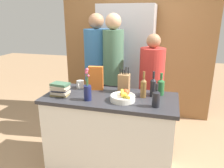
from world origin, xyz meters
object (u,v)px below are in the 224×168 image
object	(u,v)px
bottle_water	(161,86)
person_at_sink	(97,70)
bottle_wine	(156,98)
bottle_vinegar	(143,87)
book_stack	(60,89)
person_in_blue	(113,71)
cereal_box	(96,78)
knife_block	(124,83)
coffee_mug	(80,84)
fruit_bowl	(123,97)
bottle_oil	(153,87)
person_in_red_tee	(151,86)
flower_vase	(88,90)
refrigerator	(127,66)

from	to	relation	value
bottle_water	person_at_sink	distance (m)	1.11
bottle_wine	person_at_sink	distance (m)	1.31
bottle_vinegar	bottle_water	bearing A→B (deg)	36.64
book_stack	person_in_blue	distance (m)	0.89
book_stack	bottle_vinegar	world-z (taller)	bottle_vinegar
cereal_box	person_at_sink	size ratio (longest dim) A/B	0.16
knife_block	book_stack	xyz separation A→B (m)	(-0.66, -0.30, -0.04)
book_stack	coffee_mug	bearing A→B (deg)	70.66
cereal_box	person_at_sink	world-z (taller)	person_at_sink
fruit_bowl	bottle_vinegar	size ratio (longest dim) A/B	0.90
book_stack	bottle_oil	bearing A→B (deg)	13.84
coffee_mug	bottle_wine	xyz separation A→B (m)	(0.95, -0.35, 0.05)
person_in_blue	person_in_red_tee	size ratio (longest dim) A/B	1.16
knife_block	person_in_blue	distance (m)	0.55
flower_vase	bottle_wine	distance (m)	0.71
fruit_bowl	refrigerator	bearing A→B (deg)	99.96
cereal_box	person_at_sink	xyz separation A→B (m)	(-0.18, 0.59, -0.05)
coffee_mug	bottle_water	xyz separation A→B (m)	(0.97, 0.01, 0.05)
knife_block	bottle_water	distance (m)	0.42
coffee_mug	book_stack	xyz separation A→B (m)	(-0.11, -0.31, 0.03)
refrigerator	bottle_water	world-z (taller)	refrigerator
fruit_bowl	book_stack	bearing A→B (deg)	-177.60
cereal_box	person_in_red_tee	xyz separation A→B (m)	(0.62, 0.48, -0.19)
fruit_bowl	person_in_blue	bearing A→B (deg)	112.12
bottle_water	person_in_red_tee	world-z (taller)	person_in_red_tee
flower_vase	person_at_sink	distance (m)	0.96
knife_block	refrigerator	bearing A→B (deg)	99.90
refrigerator	person_in_blue	distance (m)	0.69
bottle_wine	cereal_box	bearing A→B (deg)	154.88
coffee_mug	bottle_wine	bearing A→B (deg)	-20.19
cereal_box	person_at_sink	bearing A→B (deg)	107.44
knife_block	person_at_sink	bearing A→B (deg)	131.88
knife_block	bottle_water	xyz separation A→B (m)	(0.42, 0.02, -0.01)
knife_block	book_stack	distance (m)	0.73
refrigerator	cereal_box	xyz separation A→B (m)	(-0.14, -1.16, 0.10)
refrigerator	bottle_wine	xyz separation A→B (m)	(0.60, -1.51, 0.05)
bottle_wine	person_at_sink	size ratio (longest dim) A/B	0.13
cereal_box	coffee_mug	xyz separation A→B (m)	(-0.21, 0.00, -0.10)
refrigerator	person_at_sink	size ratio (longest dim) A/B	1.07
bottle_water	fruit_bowl	bearing A→B (deg)	-141.91
refrigerator	bottle_oil	distance (m)	1.34
refrigerator	bottle_vinegar	size ratio (longest dim) A/B	6.70
refrigerator	bottle_oil	bearing A→B (deg)	-66.04
flower_vase	person_at_sink	world-z (taller)	person_at_sink
cereal_box	bottle_vinegar	size ratio (longest dim) A/B	0.98
fruit_bowl	flower_vase	bearing A→B (deg)	-167.61
bottle_oil	bottle_wine	world-z (taller)	bottle_oil
knife_block	person_in_blue	bearing A→B (deg)	117.93
person_in_blue	person_in_red_tee	world-z (taller)	person_in_blue
person_in_blue	bottle_wine	bearing A→B (deg)	-55.35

